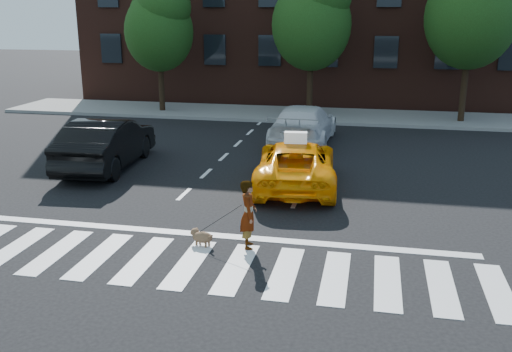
# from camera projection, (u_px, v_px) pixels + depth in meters

# --- Properties ---
(ground) EXTENTS (120.00, 120.00, 0.00)m
(ground) POSITION_uv_depth(u_px,v_px,m) (189.00, 264.00, 11.75)
(ground) COLOR black
(ground) RESTS_ON ground
(crosswalk) EXTENTS (13.00, 2.40, 0.01)m
(crosswalk) POSITION_uv_depth(u_px,v_px,m) (189.00, 264.00, 11.75)
(crosswalk) COLOR silver
(crosswalk) RESTS_ON ground
(stop_line) EXTENTS (12.00, 0.30, 0.01)m
(stop_line) POSITION_uv_depth(u_px,v_px,m) (211.00, 235.00, 13.25)
(stop_line) COLOR silver
(stop_line) RESTS_ON ground
(sidewalk_far) EXTENTS (30.00, 4.00, 0.15)m
(sidewalk_far) POSITION_uv_depth(u_px,v_px,m) (300.00, 115.00, 28.18)
(sidewalk_far) COLOR slate
(sidewalk_far) RESTS_ON ground
(tree_left) EXTENTS (3.39, 3.38, 6.50)m
(tree_left) POSITION_uv_depth(u_px,v_px,m) (159.00, 23.00, 27.85)
(tree_left) COLOR black
(tree_left) RESTS_ON ground
(tree_mid) EXTENTS (3.69, 3.69, 7.10)m
(tree_mid) POSITION_uv_depth(u_px,v_px,m) (312.00, 15.00, 26.27)
(tree_mid) COLOR black
(tree_mid) RESTS_ON ground
(tree_right) EXTENTS (4.00, 4.00, 7.70)m
(tree_right) POSITION_uv_depth(u_px,v_px,m) (473.00, 5.00, 24.78)
(tree_right) COLOR black
(tree_right) RESTS_ON ground
(taxi) EXTENTS (2.76, 5.09, 1.36)m
(taxi) POSITION_uv_depth(u_px,v_px,m) (296.00, 164.00, 16.80)
(taxi) COLOR #FF9905
(taxi) RESTS_ON ground
(black_sedan) EXTENTS (2.16, 5.17, 1.66)m
(black_sedan) POSITION_uv_depth(u_px,v_px,m) (107.00, 143.00, 18.75)
(black_sedan) COLOR black
(black_sedan) RESTS_ON ground
(white_suv) EXTENTS (2.33, 5.36, 1.53)m
(white_suv) POSITION_uv_depth(u_px,v_px,m) (303.00, 125.00, 22.12)
(white_suv) COLOR silver
(white_suv) RESTS_ON ground
(woman) EXTENTS (0.49, 0.63, 1.54)m
(woman) POSITION_uv_depth(u_px,v_px,m) (248.00, 214.00, 12.37)
(woman) COLOR #999999
(woman) RESTS_ON ground
(dog) EXTENTS (0.61, 0.42, 0.36)m
(dog) POSITION_uv_depth(u_px,v_px,m) (201.00, 236.00, 12.63)
(dog) COLOR olive
(dog) RESTS_ON ground
(taxi_sign) EXTENTS (0.68, 0.35, 0.32)m
(taxi_sign) POSITION_uv_depth(u_px,v_px,m) (296.00, 138.00, 16.38)
(taxi_sign) COLOR white
(taxi_sign) RESTS_ON taxi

